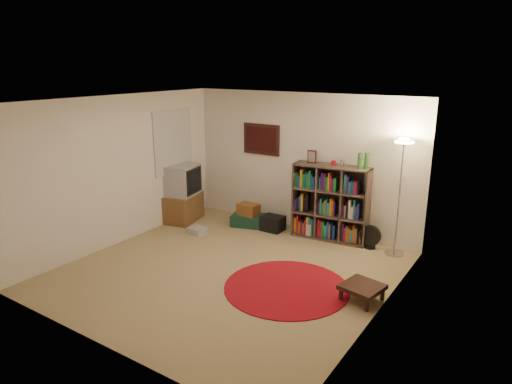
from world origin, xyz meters
TOP-DOWN VIEW (x-y plane):
  - room at (-0.05, 0.05)m, footprint 4.54×4.54m
  - bookshelf at (0.69, 2.03)m, footprint 1.35×0.51m
  - floor_lamp at (1.88, 1.99)m, footprint 0.46×0.46m
  - floor_fan at (1.46, 2.00)m, footprint 0.36×0.20m
  - tv_stand at (-2.10, 1.34)m, footprint 0.68×0.86m
  - dvd_box at (-1.41, 0.95)m, footprint 0.33×0.28m
  - suitcase at (-0.85, 1.81)m, footprint 0.74×0.59m
  - wicker_basket at (-0.87, 1.81)m, footprint 0.39×0.28m
  - duffel_bag at (-0.34, 1.83)m, footprint 0.40×0.33m
  - paper_towel at (0.37, 1.91)m, footprint 0.12×0.12m
  - red_rug at (0.99, 0.02)m, footprint 1.73×1.73m
  - side_table at (1.98, 0.26)m, footprint 0.56×0.56m

SIDE VIEW (x-z plane):
  - red_rug at x=0.99m, z-range 0.00..0.02m
  - dvd_box at x=-1.41m, z-range 0.00..0.10m
  - suitcase at x=-0.85m, z-range 0.00..0.21m
  - paper_towel at x=0.37m, z-range 0.00..0.24m
  - duffel_bag at x=-0.34m, z-range 0.00..0.27m
  - side_table at x=1.98m, z-range 0.07..0.30m
  - floor_fan at x=1.46m, z-range 0.00..0.40m
  - wicker_basket at x=-0.87m, z-range 0.21..0.43m
  - tv_stand at x=-2.10m, z-range -0.02..1.10m
  - bookshelf at x=0.69m, z-range -0.15..1.43m
  - room at x=-0.05m, z-range -0.01..2.53m
  - floor_lamp at x=1.88m, z-range 0.63..2.53m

